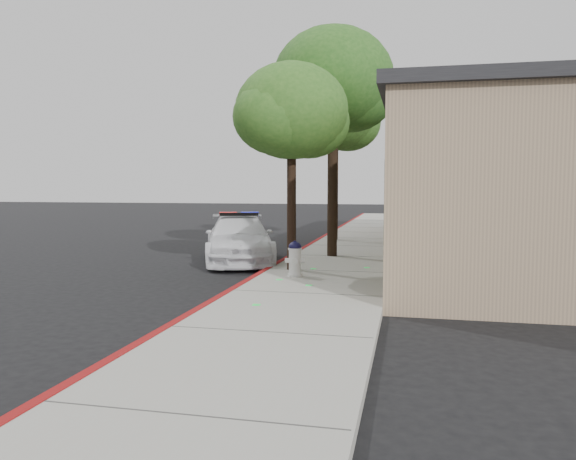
# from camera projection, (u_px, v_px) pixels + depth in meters

# --- Properties ---
(ground) EXTENTS (120.00, 120.00, 0.00)m
(ground) POSITION_uv_depth(u_px,v_px,m) (228.00, 297.00, 11.33)
(ground) COLOR black
(ground) RESTS_ON ground
(sidewalk) EXTENTS (3.20, 60.00, 0.15)m
(sidewalk) POSITION_uv_depth(u_px,v_px,m) (326.00, 274.00, 13.90)
(sidewalk) COLOR gray
(sidewalk) RESTS_ON ground
(red_curb) EXTENTS (0.14, 60.00, 0.16)m
(red_curb) POSITION_uv_depth(u_px,v_px,m) (267.00, 271.00, 14.23)
(red_curb) COLOR maroon
(red_curb) RESTS_ON ground
(clapboard_building) EXTENTS (7.30, 20.89, 4.24)m
(clapboard_building) POSITION_uv_depth(u_px,v_px,m) (503.00, 191.00, 18.48)
(clapboard_building) COLOR tan
(clapboard_building) RESTS_ON ground
(police_car) EXTENTS (3.40, 5.15, 1.51)m
(police_car) POSITION_uv_depth(u_px,v_px,m) (239.00, 239.00, 16.53)
(police_car) COLOR white
(police_car) RESTS_ON ground
(fire_hydrant) EXTENTS (0.48, 0.42, 0.84)m
(fire_hydrant) POSITION_uv_depth(u_px,v_px,m) (295.00, 258.00, 13.03)
(fire_hydrant) COLOR silver
(fire_hydrant) RESTS_ON sidewalk
(street_tree_near) EXTENTS (2.85, 2.92, 5.22)m
(street_tree_near) POSITION_uv_depth(u_px,v_px,m) (292.00, 116.00, 13.79)
(street_tree_near) COLOR black
(street_tree_near) RESTS_ON sidewalk
(street_tree_mid) EXTENTS (3.76, 3.63, 6.88)m
(street_tree_mid) POSITION_uv_depth(u_px,v_px,m) (334.00, 84.00, 16.53)
(street_tree_mid) COLOR black
(street_tree_mid) RESTS_ON sidewalk
(street_tree_far) EXTENTS (3.46, 3.46, 6.39)m
(street_tree_far) POSITION_uv_depth(u_px,v_px,m) (336.00, 118.00, 21.59)
(street_tree_far) COLOR black
(street_tree_far) RESTS_ON sidewalk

